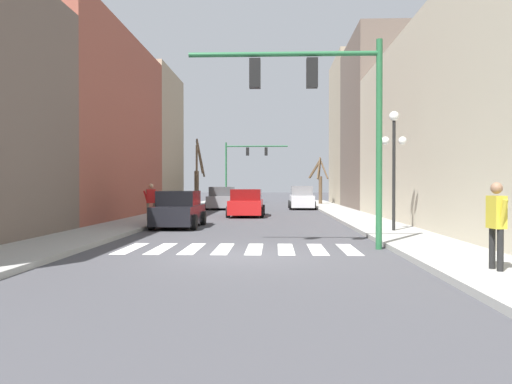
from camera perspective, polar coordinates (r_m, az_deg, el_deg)
ground_plane at (r=13.01m, az=-2.43°, el=-7.33°), size 240.00×240.00×0.00m
sidewalk_left at (r=14.51m, az=-24.73°, el=-6.26°), size 2.45×90.00×0.15m
sidewalk_right at (r=13.71m, az=21.25°, el=-6.65°), size 2.45×90.00×0.15m
building_row_left at (r=27.70m, az=-20.86°, el=6.97°), size 6.00×35.42×10.55m
building_row_right at (r=32.42m, az=17.81°, el=7.76°), size 6.00×45.45×13.84m
crosswalk_stripes at (r=14.46m, az=-1.97°, el=-6.51°), size 6.75×2.60×0.01m
traffic_signal_near at (r=14.66m, az=7.83°, el=10.45°), size 5.56×0.28×6.01m
traffic_signal_far at (r=52.07m, az=-1.41°, el=3.76°), size 6.52×0.28×6.33m
street_lamp_right_corner at (r=19.39m, az=15.49°, el=5.05°), size 0.95×0.36×4.45m
car_parked_right_mid at (r=39.17m, az=5.22°, el=-0.73°), size 1.99×4.63×1.79m
car_at_intersection at (r=38.89m, az=-3.91°, el=-0.77°), size 2.18×4.66×1.73m
car_parked_left_near at (r=22.09m, az=-8.80°, el=-2.07°), size 1.97×4.23×1.60m
car_parked_left_far at (r=29.73m, az=-1.10°, el=-1.33°), size 2.14×4.67×1.61m
pedestrian_crossing_street at (r=24.54m, az=-11.90°, el=-0.75°), size 0.73×0.39×1.77m
pedestrian_near_right_corner at (r=10.98m, az=25.77°, el=-2.70°), size 0.27×0.75×1.74m
street_tree_right_mid at (r=42.04m, az=-6.71°, el=1.65°), size 0.63×3.67×5.63m
street_tree_left_near at (r=46.87m, az=7.27°, el=1.35°), size 1.75×3.42×4.35m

